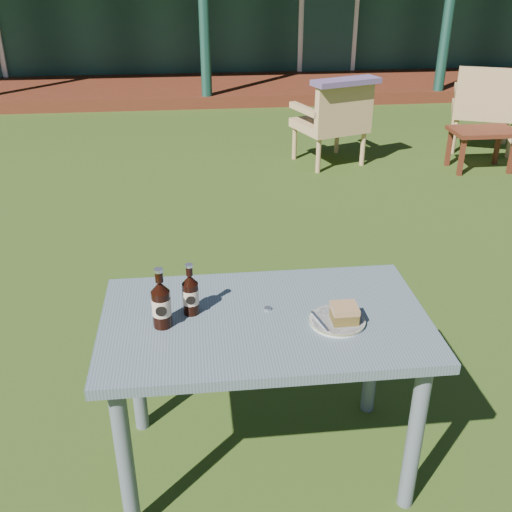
{
  "coord_description": "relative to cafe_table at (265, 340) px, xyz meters",
  "views": [
    {
      "loc": [
        -0.23,
        -3.44,
        1.92
      ],
      "look_at": [
        0.0,
        -1.3,
        0.82
      ],
      "focal_mm": 42.0,
      "sensor_mm": 36.0,
      "label": 1
    }
  ],
  "objects": [
    {
      "name": "cake_slice",
      "position": [
        0.28,
        -0.07,
        0.15
      ],
      "size": [
        0.09,
        0.09,
        0.06
      ],
      "color": "#52421A",
      "rests_on": "plate"
    },
    {
      "name": "side_table",
      "position": [
        2.54,
        3.51,
        -0.28
      ],
      "size": [
        0.6,
        0.4,
        0.4
      ],
      "color": "#562414",
      "rests_on": "ground"
    },
    {
      "name": "cafe_table",
      "position": [
        0.0,
        0.0,
        0.0
      ],
      "size": [
        1.2,
        0.7,
        0.72
      ],
      "color": "slate",
      "rests_on": "ground"
    },
    {
      "name": "fork",
      "position": [
        0.19,
        -0.07,
        0.12
      ],
      "size": [
        0.05,
        0.14,
        0.0
      ],
      "primitive_type": "cube",
      "rotation": [
        0.0,
        0.0,
        0.25
      ],
      "color": "silver",
      "rests_on": "plate"
    },
    {
      "name": "plate",
      "position": [
        0.26,
        -0.06,
        0.11
      ],
      "size": [
        0.2,
        0.2,
        0.01
      ],
      "color": "silver",
      "rests_on": "cafe_table"
    },
    {
      "name": "cola_bottle_near",
      "position": [
        -0.27,
        0.06,
        0.18
      ],
      "size": [
        0.06,
        0.06,
        0.2
      ],
      "color": "black",
      "rests_on": "cafe_table"
    },
    {
      "name": "bottle_cap",
      "position": [
        0.02,
        0.05,
        0.11
      ],
      "size": [
        0.03,
        0.03,
        0.01
      ],
      "primitive_type": "cylinder",
      "color": "silver",
      "rests_on": "cafe_table"
    },
    {
      "name": "floral_throw",
      "position": [
        1.21,
        3.67,
        0.22
      ],
      "size": [
        0.69,
        0.42,
        0.05
      ],
      "primitive_type": "cube",
      "rotation": [
        0.0,
        0.0,
        3.48
      ],
      "color": "#5F4972",
      "rests_on": "armchair_left"
    },
    {
      "name": "armchair_left",
      "position": [
        1.15,
        3.83,
        -0.16
      ],
      "size": [
        0.76,
        0.73,
        0.82
      ],
      "color": "tan",
      "rests_on": "ground"
    },
    {
      "name": "ground",
      "position": [
        0.0,
        1.6,
        -0.62
      ],
      "size": [
        80.0,
        80.0,
        0.0
      ],
      "primitive_type": "plane",
      "color": "#334916"
    },
    {
      "name": "armchair_right",
      "position": [
        2.82,
        4.11,
        -0.12
      ],
      "size": [
        0.84,
        0.82,
        0.89
      ],
      "color": "tan",
      "rests_on": "ground"
    },
    {
      "name": "cola_bottle_far",
      "position": [
        -0.37,
        -0.01,
        0.19
      ],
      "size": [
        0.07,
        0.07,
        0.23
      ],
      "color": "black",
      "rests_on": "cafe_table"
    }
  ]
}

